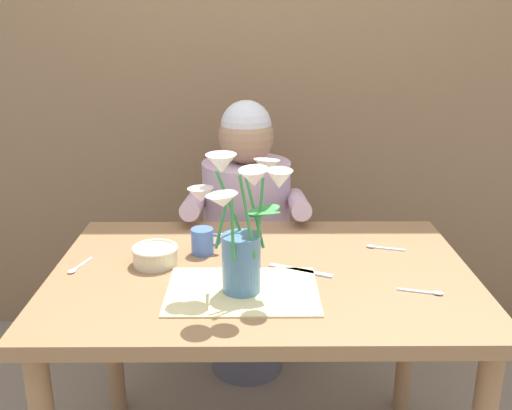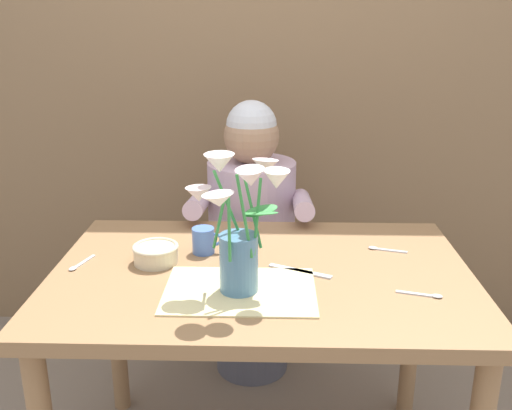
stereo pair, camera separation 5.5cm
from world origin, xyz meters
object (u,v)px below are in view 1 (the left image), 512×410
Objects in this scene: ceramic_bowl at (155,255)px; flower_vase at (241,226)px; ceramic_mug at (203,241)px; seated_person at (247,245)px; dinner_knife at (301,270)px.

flower_vase is at bearing -34.52° from ceramic_bowl.
ceramic_mug is at bearing 30.57° from ceramic_bowl.
seated_person is at bearing 75.49° from ceramic_mug.
flower_vase is (-0.00, -0.75, 0.36)m from seated_person.
dinner_knife is (0.16, -0.63, 0.18)m from seated_person.
ceramic_bowl is 1.46× the size of ceramic_mug.
ceramic_bowl is (-0.26, 0.18, -0.15)m from flower_vase.
ceramic_mug is (-0.13, -0.50, 0.22)m from seated_person.
dinner_knife is (0.17, 0.12, -0.18)m from flower_vase.
dinner_knife is at bearing 36.81° from flower_vase.
flower_vase is 1.91× the size of dinner_knife.
seated_person reaches higher than ceramic_mug.
seated_person is 12.20× the size of ceramic_mug.
ceramic_bowl is 0.43m from dinner_knife.
dinner_knife is 2.04× the size of ceramic_mug.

